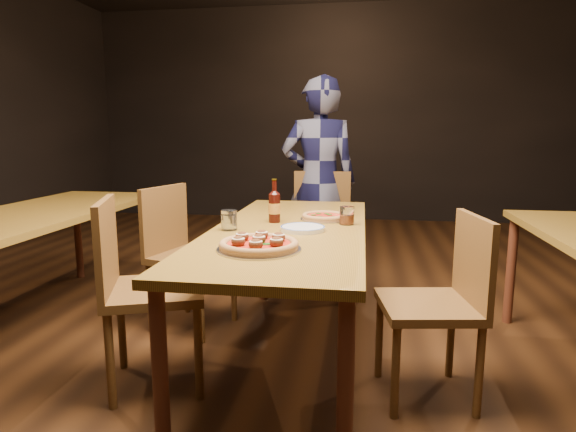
# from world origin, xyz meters

# --- Properties ---
(ground) EXTENTS (9.00, 9.00, 0.00)m
(ground) POSITION_xyz_m (0.00, 0.00, 0.00)
(ground) COLOR black
(room_shell) EXTENTS (9.00, 9.00, 9.00)m
(room_shell) POSITION_xyz_m (0.00, 0.00, 1.86)
(room_shell) COLOR black
(room_shell) RESTS_ON ground
(table_main) EXTENTS (0.80, 2.00, 0.75)m
(table_main) POSITION_xyz_m (0.00, 0.00, 0.68)
(table_main) COLOR brown
(table_main) RESTS_ON ground
(table_left) EXTENTS (0.80, 2.00, 0.75)m
(table_left) POSITION_xyz_m (-1.70, 0.30, 0.68)
(table_left) COLOR brown
(table_left) RESTS_ON ground
(chair_main_nw) EXTENTS (0.59, 0.59, 0.99)m
(chair_main_nw) POSITION_xyz_m (-0.61, -0.36, 0.49)
(chair_main_nw) COLOR brown
(chair_main_nw) RESTS_ON ground
(chair_main_sw) EXTENTS (0.55, 0.55, 0.95)m
(chair_main_sw) POSITION_xyz_m (-0.68, 0.36, 0.48)
(chair_main_sw) COLOR brown
(chair_main_sw) RESTS_ON ground
(chair_main_e) EXTENTS (0.49, 0.49, 0.92)m
(chair_main_e) POSITION_xyz_m (0.70, -0.28, 0.46)
(chair_main_e) COLOR brown
(chair_main_e) RESTS_ON ground
(chair_end) EXTENTS (0.46, 0.46, 0.98)m
(chair_end) POSITION_xyz_m (0.06, 1.18, 0.49)
(chair_end) COLOR brown
(chair_end) RESTS_ON ground
(pizza_meatball) EXTENTS (0.37, 0.37, 0.07)m
(pizza_meatball) POSITION_xyz_m (-0.06, -0.51, 0.78)
(pizza_meatball) COLOR #B7B7BF
(pizza_meatball) RESTS_ON table_main
(pizza_margherita) EXTENTS (0.28, 0.28, 0.04)m
(pizza_margherita) POSITION_xyz_m (0.16, 0.26, 0.77)
(pizza_margherita) COLOR #B7B7BF
(pizza_margherita) RESTS_ON table_main
(plate_stack) EXTENTS (0.23, 0.23, 0.02)m
(plate_stack) POSITION_xyz_m (0.08, -0.08, 0.76)
(plate_stack) COLOR white
(plate_stack) RESTS_ON table_main
(beer_bottle) EXTENTS (0.07, 0.07, 0.24)m
(beer_bottle) POSITION_xyz_m (-0.11, 0.13, 0.84)
(beer_bottle) COLOR black
(beer_bottle) RESTS_ON table_main
(water_glass) EXTENTS (0.08, 0.08, 0.10)m
(water_glass) POSITION_xyz_m (-0.30, -0.12, 0.80)
(water_glass) COLOR white
(water_glass) RESTS_ON table_main
(amber_glass) EXTENTS (0.08, 0.08, 0.10)m
(amber_glass) POSITION_xyz_m (0.30, 0.13, 0.80)
(amber_glass) COLOR #913D10
(amber_glass) RESTS_ON table_main
(diner) EXTENTS (0.66, 0.48, 1.69)m
(diner) POSITION_xyz_m (0.03, 1.42, 0.85)
(diner) COLOR black
(diner) RESTS_ON ground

